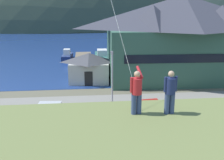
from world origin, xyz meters
TOP-DOWN VIEW (x-y plane):
  - parking_lot_pad at (0.00, 5.00)m, footprint 40.00×20.00m
  - bay_water at (0.00, 60.00)m, footprint 360.00×84.00m
  - far_hill_east_peak at (-16.27, 118.21)m, footprint 113.53×60.69m
  - harbor_lodge at (11.03, 21.58)m, footprint 22.56×11.98m
  - storage_shed_waterside at (-2.35, 21.16)m, footprint 6.21×4.64m
  - wharf_dock at (-3.18, 35.43)m, footprint 3.20×15.16m
  - moored_boat_wharfside at (-6.38, 38.29)m, footprint 2.12×5.64m
  - moored_boat_outer_mooring at (0.53, 37.25)m, footprint 2.89×8.45m
  - parked_car_corner_spot at (2.87, 7.17)m, footprint 4.35×2.37m
  - parked_car_lone_by_shed at (-1.69, 5.83)m, footprint 4.28×2.22m
  - parked_car_front_row_silver at (-3.76, 0.81)m, footprint 4.31×2.28m
  - parked_car_back_row_left at (3.84, 1.51)m, footprint 4.23×2.11m
  - parked_car_front_row_end at (-6.26, 7.56)m, footprint 4.33×2.33m
  - parking_light_pole at (-0.20, 10.56)m, footprint 0.24×0.78m
  - person_kite_flyer at (-1.03, -6.75)m, footprint 0.52×0.70m
  - person_companion at (0.28, -6.86)m, footprint 0.55×0.40m

SIDE VIEW (x-z plane):
  - far_hill_east_peak at x=-16.27m, z-range -36.58..36.58m
  - bay_water at x=0.00m, z-range 0.00..0.03m
  - parking_lot_pad at x=0.00m, z-range 0.00..0.10m
  - wharf_dock at x=-3.18m, z-range 0.00..0.70m
  - moored_boat_outer_mooring at x=0.53m, z-range -0.36..1.80m
  - moored_boat_wharfside at x=-6.38m, z-range -0.36..1.80m
  - parked_car_corner_spot at x=2.87m, z-range 0.15..1.97m
  - parked_car_lone_by_shed at x=-1.69m, z-range 0.15..1.97m
  - parked_car_front_row_silver at x=-3.76m, z-range 0.15..1.97m
  - parked_car_back_row_left at x=3.84m, z-range 0.15..1.97m
  - parked_car_front_row_end at x=-6.26m, z-range 0.15..1.97m
  - storage_shed_waterside at x=-2.35m, z-range 0.08..4.32m
  - parking_light_pole at x=-0.20m, z-range 0.62..6.66m
  - harbor_lodge at x=11.03m, z-range 0.42..12.48m
  - person_companion at x=0.28m, z-range 6.69..8.43m
  - person_kite_flyer at x=-1.03m, z-range 6.65..8.51m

